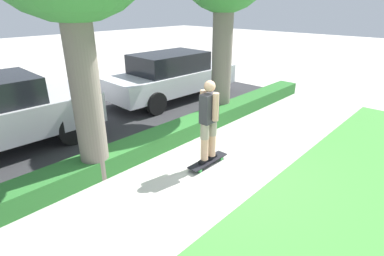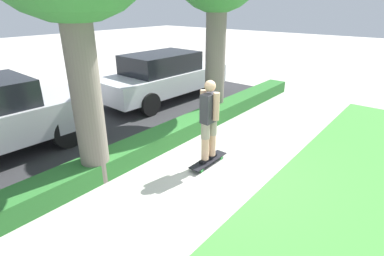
% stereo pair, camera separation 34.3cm
% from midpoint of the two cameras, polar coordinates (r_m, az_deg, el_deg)
% --- Properties ---
extents(ground_plane, '(60.00, 60.00, 0.00)m').
position_cam_midpoint_polar(ground_plane, '(5.96, 5.45, -8.48)').
color(ground_plane, '#BCB7AD').
extents(street_asphalt, '(12.79, 5.00, 0.01)m').
position_cam_midpoint_polar(street_asphalt, '(8.87, -16.52, 1.46)').
color(street_asphalt, '#2D2D30').
rests_on(street_asphalt, ground_plane).
extents(hedge_row, '(12.79, 0.60, 0.39)m').
position_cam_midpoint_polar(hedge_row, '(6.83, -5.17, -2.35)').
color(hedge_row, '#2D702D').
rests_on(hedge_row, ground_plane).
extents(skateboard, '(1.00, 0.24, 0.10)m').
position_cam_midpoint_polar(skateboard, '(6.18, 4.65, -6.32)').
color(skateboard, black).
rests_on(skateboard, ground_plane).
extents(skater_person, '(0.49, 0.43, 1.66)m').
position_cam_midpoint_polar(skater_person, '(5.80, 4.93, 1.53)').
color(skater_person, black).
rests_on(skater_person, skateboard).
extents(parked_car_middle, '(4.72, 1.89, 1.58)m').
position_cam_midpoint_polar(parked_car_middle, '(10.22, -2.89, 9.93)').
color(parked_car_middle, silver).
rests_on(parked_car_middle, ground_plane).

